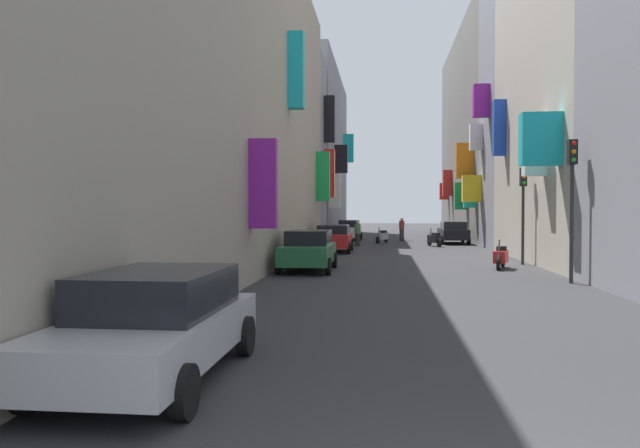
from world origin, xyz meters
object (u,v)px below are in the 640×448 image
at_px(parked_car_red, 333,238).
at_px(traffic_light_far_corner, 523,198).
at_px(traffic_light_near_corner, 572,186).
at_px(parked_car_green, 308,250).
at_px(parked_car_silver, 156,322).
at_px(scooter_black, 434,239).
at_px(parked_car_white, 349,230).
at_px(parked_car_black, 453,232).
at_px(scooter_red, 501,257).
at_px(scooter_silver, 382,236).
at_px(pedestrian_crossing, 357,233).
at_px(pedestrian_near_left, 402,229).

xyz_separation_m(parked_car_red, traffic_light_far_corner, (8.35, -6.54, 1.95)).
distance_m(parked_car_red, traffic_light_far_corner, 10.78).
relative_size(parked_car_red, traffic_light_near_corner, 0.91).
relative_size(parked_car_green, parked_car_silver, 0.93).
bearing_deg(scooter_black, parked_car_white, 128.46).
bearing_deg(traffic_light_far_corner, parked_car_black, 93.82).
xyz_separation_m(scooter_red, traffic_light_near_corner, (1.25, -4.38, 2.50)).
xyz_separation_m(parked_car_black, scooter_red, (-0.20, -17.40, -0.32)).
bearing_deg(traffic_light_far_corner, parked_car_silver, -116.38).
height_order(scooter_silver, traffic_light_far_corner, traffic_light_far_corner).
height_order(parked_car_green, parked_car_black, parked_car_green).
bearing_deg(scooter_silver, pedestrian_crossing, -113.11).
bearing_deg(parked_car_silver, traffic_light_near_corner, 52.20).
bearing_deg(pedestrian_near_left, scooter_silver, -117.18).
distance_m(parked_car_silver, pedestrian_near_left, 35.98).
distance_m(parked_car_white, pedestrian_crossing, 7.25).
bearing_deg(traffic_light_near_corner, scooter_black, 97.98).
distance_m(parked_car_white, scooter_red, 22.17).
height_order(scooter_black, scooter_silver, same).
height_order(parked_car_red, traffic_light_far_corner, traffic_light_far_corner).
bearing_deg(traffic_light_far_corner, scooter_red, -123.02).
bearing_deg(traffic_light_far_corner, pedestrian_crossing, 121.39).
xyz_separation_m(pedestrian_crossing, traffic_light_near_corner, (7.29, -18.23, 2.18)).
xyz_separation_m(parked_car_black, parked_car_red, (-7.31, -8.95, -0.02)).
xyz_separation_m(parked_car_red, scooter_black, (5.79, 5.46, -0.30)).
relative_size(parked_car_green, scooter_red, 2.18).
bearing_deg(parked_car_white, traffic_light_near_corner, -72.08).
bearing_deg(parked_car_white, parked_car_black, -26.84).
xyz_separation_m(pedestrian_crossing, pedestrian_near_left, (2.92, 6.29, 0.07)).
xyz_separation_m(parked_car_green, scooter_black, (5.86, 15.43, -0.31)).
xyz_separation_m(scooter_black, pedestrian_crossing, (-4.73, -0.06, 0.32)).
height_order(parked_car_silver, traffic_light_far_corner, traffic_light_far_corner).
height_order(parked_car_black, scooter_red, parked_car_black).
distance_m(parked_car_black, scooter_red, 17.41).
bearing_deg(parked_car_red, scooter_silver, 73.94).
bearing_deg(parked_car_red, parked_car_green, -90.43).
bearing_deg(parked_car_black, pedestrian_crossing, -150.39).
xyz_separation_m(parked_car_green, traffic_light_far_corner, (8.42, 3.42, 1.94)).
xyz_separation_m(parked_car_black, parked_car_white, (-7.18, 3.63, 0.01)).
distance_m(parked_car_silver, scooter_silver, 33.11).
xyz_separation_m(parked_car_black, pedestrian_near_left, (-3.33, 2.74, 0.07)).
xyz_separation_m(parked_car_red, pedestrian_near_left, (3.98, 11.69, 0.09)).
bearing_deg(parked_car_red, scooter_red, -49.94).
relative_size(pedestrian_crossing, traffic_light_far_corner, 0.40).
bearing_deg(traffic_light_near_corner, parked_car_white, 107.92).
xyz_separation_m(pedestrian_near_left, traffic_light_near_corner, (4.37, -24.53, 2.11)).
xyz_separation_m(parked_car_black, scooter_silver, (-4.73, 0.00, -0.32)).
height_order(parked_car_green, traffic_light_far_corner, traffic_light_far_corner).
distance_m(parked_car_black, scooter_black, 3.82).
height_order(scooter_black, traffic_light_far_corner, traffic_light_far_corner).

